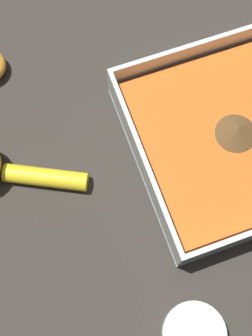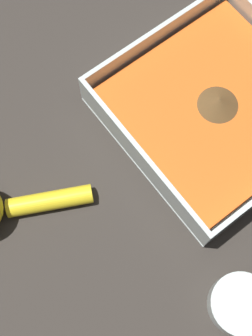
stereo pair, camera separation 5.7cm
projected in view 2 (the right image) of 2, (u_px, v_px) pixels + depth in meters
ground_plane at (227, 137)px, 0.62m from camera, size 4.00×4.00×0.00m
square_dish at (216, 109)px, 0.61m from camera, size 0.25×0.25×0.06m
spice_bowl at (240, 304)px, 0.54m from camera, size 0.07×0.07×0.03m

